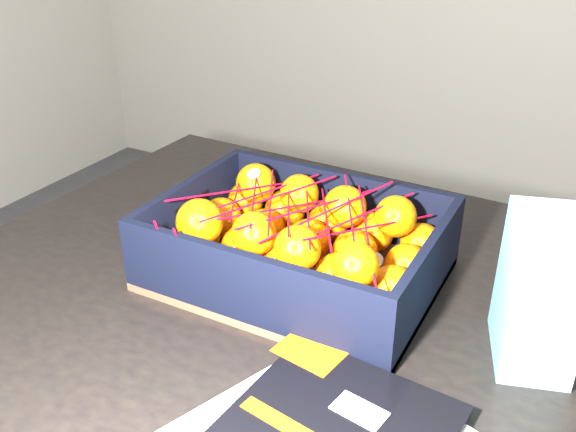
% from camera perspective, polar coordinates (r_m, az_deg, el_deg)
% --- Properties ---
extents(table, '(1.23, 0.84, 0.75)m').
position_cam_1_polar(table, '(0.91, 6.41, -12.90)').
color(table, black).
rests_on(table, ground).
extents(produce_crate, '(0.38, 0.28, 0.11)m').
position_cam_1_polar(produce_crate, '(0.89, 0.92, -3.61)').
color(produce_crate, brown).
rests_on(produce_crate, table).
extents(clementine_heap, '(0.36, 0.26, 0.11)m').
position_cam_1_polar(clementine_heap, '(0.88, 0.82, -2.27)').
color(clementine_heap, orange).
rests_on(clementine_heap, produce_crate).
extents(mesh_net, '(0.31, 0.25, 0.09)m').
position_cam_1_polar(mesh_net, '(0.85, 0.33, 0.55)').
color(mesh_net, '#B90622').
rests_on(mesh_net, clementine_heap).
extents(retail_carton, '(0.11, 0.14, 0.18)m').
position_cam_1_polar(retail_carton, '(0.77, 21.69, -6.34)').
color(retail_carton, white).
rests_on(retail_carton, table).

